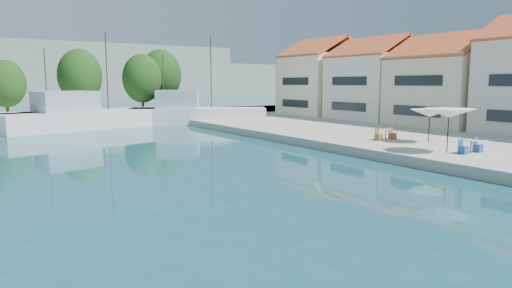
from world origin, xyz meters
TOP-DOWN VIEW (x-y plane):
  - quay_right at (22.00, 30.00)m, footprint 32.00×92.00m
  - quay_far at (-8.00, 67.00)m, footprint 90.00×16.00m
  - hill_east at (40.00, 180.00)m, footprint 140.00×40.00m
  - building_04 at (24.00, 33.00)m, footprint 9.00×8.80m
  - building_05 at (24.00, 42.00)m, footprint 8.40×8.80m
  - building_06 at (24.00, 51.00)m, footprint 9.00×8.80m
  - trawler_03 at (-4.05, 54.42)m, footprint 18.72×9.29m
  - trawler_04 at (7.25, 53.27)m, footprint 15.13×10.89m
  - tree_05 at (-10.31, 68.99)m, footprint 4.58×4.58m
  - tree_06 at (-1.30, 71.35)m, footprint 5.80×5.80m
  - tree_07 at (6.47, 68.85)m, footprint 5.42×5.42m
  - tree_08 at (9.99, 70.93)m, footprint 6.01×6.01m
  - umbrella_white at (8.97, 22.23)m, footprint 2.99×2.99m
  - umbrella_cream at (11.86, 25.68)m, footprint 2.58×2.58m
  - cafe_table_02 at (9.83, 21.30)m, footprint 1.82×0.70m
  - cafe_table_03 at (10.51, 28.22)m, footprint 1.82×0.70m

SIDE VIEW (x-z plane):
  - quay_right at x=22.00m, z-range 0.00..0.60m
  - quay_far at x=-8.00m, z-range 0.00..0.60m
  - cafe_table_02 at x=9.83m, z-range 0.51..1.27m
  - cafe_table_03 at x=10.51m, z-range 0.51..1.27m
  - trawler_03 at x=-4.05m, z-range -4.03..6.17m
  - trawler_04 at x=7.25m, z-range -4.03..6.17m
  - umbrella_cream at x=11.86m, z-range 1.46..3.70m
  - umbrella_white at x=8.97m, z-range 1.61..4.14m
  - tree_05 at x=-10.31m, z-range 1.12..7.90m
  - building_04 at x=24.00m, z-range 0.42..9.62m
  - tree_07 at x=6.47m, z-range 1.22..9.24m
  - building_05 at x=24.00m, z-range 0.41..10.11m
  - building_06 at x=24.00m, z-range 0.40..10.60m
  - tree_06 at x=-1.30m, z-range 1.26..9.84m
  - tree_08 at x=9.99m, z-range 1.29..10.19m
  - hill_east at x=40.00m, z-range 0.00..12.00m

